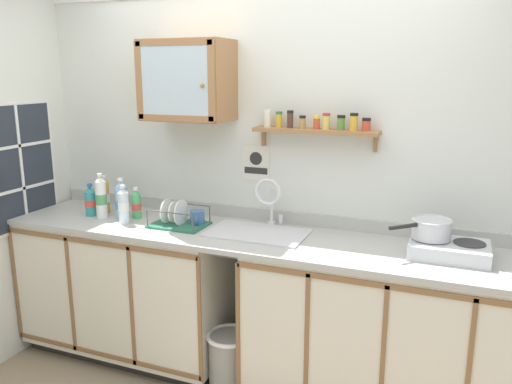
{
  "coord_description": "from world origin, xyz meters",
  "views": [
    {
      "loc": [
        1.09,
        -2.29,
        1.9
      ],
      "look_at": [
        -0.04,
        0.52,
        1.19
      ],
      "focal_mm": 35.95,
      "sensor_mm": 36.0,
      "label": 1
    }
  ],
  "objects": [
    {
      "name": "bottle_water_clear_0",
      "position": [
        -0.86,
        0.31,
        1.07
      ],
      "size": [
        0.07,
        0.07,
        0.25
      ],
      "color": "silver",
      "rests_on": "countertop"
    },
    {
      "name": "warning_sign",
      "position": [
        -0.11,
        0.7,
        1.34
      ],
      "size": [
        0.18,
        0.01,
        0.22
      ],
      "color": "silver"
    },
    {
      "name": "backsplash",
      "position": [
        0.0,
        0.7,
        1.0
      ],
      "size": [
        3.24,
        0.02,
        0.08
      ],
      "primitive_type": "cube",
      "color": "#B2B2AD",
      "rests_on": "countertop"
    },
    {
      "name": "lower_cabinet_run_right",
      "position": [
        0.82,
        0.4,
        0.47
      ],
      "size": [
        1.62,
        0.62,
        0.93
      ],
      "color": "black",
      "rests_on": "ground"
    },
    {
      "name": "countertop",
      "position": [
        0.0,
        0.4,
        0.94
      ],
      "size": [
        3.24,
        0.64,
        0.03
      ],
      "primitive_type": "cube",
      "color": "#B2B2AD",
      "rests_on": "lower_cabinet_run"
    },
    {
      "name": "hot_plate_stove",
      "position": [
        1.08,
        0.43,
        1.0
      ],
      "size": [
        0.4,
        0.29,
        0.08
      ],
      "color": "silver",
      "rests_on": "countertop"
    },
    {
      "name": "wall_cabinet",
      "position": [
        -0.51,
        0.55,
        1.85
      ],
      "size": [
        0.55,
        0.34,
        0.49
      ],
      "color": "#996B42"
    },
    {
      "name": "window",
      "position": [
        -1.63,
        0.24,
        1.28
      ],
      "size": [
        0.03,
        0.6,
        0.87
      ],
      "color": "#262D38"
    },
    {
      "name": "bottle_opaque_white_2",
      "position": [
        -1.08,
        0.36,
        1.1
      ],
      "size": [
        0.07,
        0.07,
        0.3
      ],
      "color": "white",
      "rests_on": "countertop"
    },
    {
      "name": "lower_cabinet_run",
      "position": [
        -0.92,
        0.4,
        0.47
      ],
      "size": [
        1.43,
        0.62,
        0.93
      ],
      "color": "black",
      "rests_on": "ground"
    },
    {
      "name": "sink",
      "position": [
        0.01,
        0.44,
        0.94
      ],
      "size": [
        0.59,
        0.41,
        0.43
      ],
      "color": "silver",
      "rests_on": "countertop"
    },
    {
      "name": "saucepan",
      "position": [
        0.99,
        0.45,
        1.1
      ],
      "size": [
        0.31,
        0.3,
        0.11
      ],
      "color": "silver",
      "rests_on": "hot_plate_stove"
    },
    {
      "name": "bottle_juice_amber_5",
      "position": [
        -1.14,
        0.48,
        1.08
      ],
      "size": [
        0.06,
        0.06,
        0.26
      ],
      "color": "gold",
      "rests_on": "countertop"
    },
    {
      "name": "trash_bin",
      "position": [
        -0.1,
        0.23,
        0.2
      ],
      "size": [
        0.28,
        0.28,
        0.38
      ],
      "color": "gray",
      "rests_on": "ground"
    },
    {
      "name": "back_wall",
      "position": [
        0.0,
        0.73,
        1.23
      ],
      "size": [
        3.88,
        0.07,
        2.44
      ],
      "color": "silver",
      "rests_on": "ground"
    },
    {
      "name": "mug",
      "position": [
        -0.41,
        0.45,
        1.01
      ],
      "size": [
        0.09,
        0.13,
        0.09
      ],
      "color": "#3F6699",
      "rests_on": "countertop"
    },
    {
      "name": "bottle_water_blue_3",
      "position": [
        -0.95,
        0.41,
        1.08
      ],
      "size": [
        0.08,
        0.08,
        0.27
      ],
      "color": "#8CB7E0",
      "rests_on": "countertop"
    },
    {
      "name": "bottle_soda_green_4",
      "position": [
        -0.86,
        0.44,
        1.05
      ],
      "size": [
        0.06,
        0.06,
        0.21
      ],
      "color": "#4CB266",
      "rests_on": "countertop"
    },
    {
      "name": "spice_shelf",
      "position": [
        0.29,
        0.64,
        1.58
      ],
      "size": [
        0.75,
        0.14,
        0.23
      ],
      "color": "#996B42"
    },
    {
      "name": "dish_rack",
      "position": [
        -0.52,
        0.39,
        1.0
      ],
      "size": [
        0.34,
        0.25,
        0.17
      ],
      "color": "#26664C",
      "rests_on": "countertop"
    },
    {
      "name": "bottle_detergent_teal_1",
      "position": [
        -1.18,
        0.38,
        1.06
      ],
      "size": [
        0.08,
        0.08,
        0.22
      ],
      "color": "teal",
      "rests_on": "countertop"
    }
  ]
}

